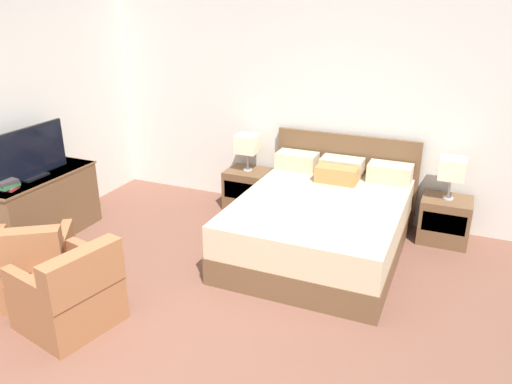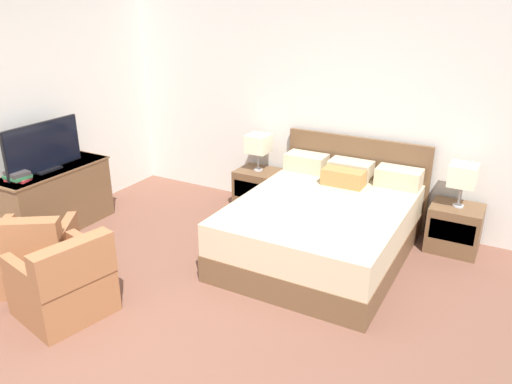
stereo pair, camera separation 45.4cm
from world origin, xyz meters
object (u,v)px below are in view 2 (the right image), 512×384
tv (43,148)px  armchair_companion (64,285)px  nightstand_right (454,228)px  nightstand_left (258,189)px  table_lamp_right (463,176)px  book_small_top (17,173)px  book_blue_cover (17,177)px  dresser (57,198)px  bed (324,225)px  armchair_by_window (35,257)px  table_lamp_left (258,144)px  book_red_cover (18,179)px

tv → armchair_companion: 1.91m
nightstand_right → tv: (-4.12, -1.76, 0.76)m
armchair_companion → nightstand_left: bearing=83.6°
table_lamp_right → book_small_top: bearing=-152.5°
book_blue_cover → dresser: bearing=91.2°
bed → armchair_by_window: (-2.15, -1.87, -0.04)m
table_lamp_left → tv: bearing=-134.4°
dresser → armchair_companion: armchair_companion is taller
table_lamp_right → tv: size_ratio=0.48×
nightstand_left → book_red_cover: book_red_cover is taller
table_lamp_right → book_blue_cover: (-4.11, -2.13, -0.05)m
nightstand_left → dresser: bearing=-135.6°
bed → book_blue_cover: 3.26m
nightstand_right → book_small_top: size_ratio=2.33×
table_lamp_left → table_lamp_right: 2.39m
bed → dresser: bearing=-162.3°
book_blue_cover → armchair_by_window: size_ratio=0.25×
nightstand_right → tv: tv is taller
armchair_companion → book_blue_cover: bearing=153.3°
dresser → tv: size_ratio=1.37×
armchair_by_window → dresser: bearing=129.4°
book_small_top → armchair_companion: bearing=-26.8°
nightstand_left → armchair_companion: armchair_companion is taller
dresser → armchair_companion: size_ratio=1.60×
dresser → armchair_by_window: (0.77, -0.94, -0.10)m
book_red_cover → armchair_by_window: 1.02m
bed → nightstand_left: bed is taller
nightstand_left → tv: tv is taller
table_lamp_right → armchair_by_window: bearing=-141.9°
armchair_companion → book_small_top: bearing=153.2°
nightstand_left → nightstand_right: size_ratio=1.00×
armchair_by_window → bed: bearing=41.0°
nightstand_right → armchair_by_window: (-3.35, -2.63, 0.03)m
table_lamp_left → book_blue_cover: size_ratio=1.96×
table_lamp_left → armchair_companion: bearing=-96.4°
table_lamp_left → tv: (-1.73, -1.76, 0.16)m
armchair_by_window → book_small_top: bearing=147.0°
dresser → tv: bearing=-87.9°
book_small_top → armchair_by_window: 1.06m
armchair_companion → armchair_by_window: bearing=161.7°
nightstand_left → bed: bearing=-32.4°
tv → book_red_cover: size_ratio=3.94×
armchair_by_window → tv: bearing=131.5°
nightstand_left → table_lamp_right: 2.46m
nightstand_left → table_lamp_left: size_ratio=1.14×
table_lamp_right → book_small_top: size_ratio=2.05×
nightstand_right → table_lamp_left: 2.46m
book_red_cover → book_small_top: bearing=180.0°
table_lamp_right → nightstand_right: bearing=-90.0°
bed → book_small_top: bed is taller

